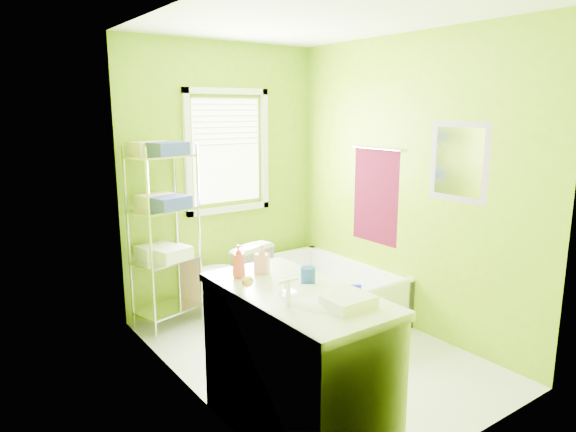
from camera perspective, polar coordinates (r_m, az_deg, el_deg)
ground at (r=4.37m, az=2.60°, el=-14.84°), size 2.90×2.90×0.00m
room_envelope at (r=3.93m, az=2.81°, el=5.75°), size 2.14×2.94×2.62m
window at (r=5.14m, az=-6.74°, el=7.86°), size 0.92×0.05×1.22m
door at (r=2.67m, az=-1.55°, el=-9.30°), size 0.09×0.80×2.00m
right_wall_decor at (r=4.66m, az=12.99°, el=3.60°), size 0.04×1.48×1.17m
bathtub at (r=5.12m, az=4.98°, el=-8.93°), size 0.70×1.49×0.48m
toilet at (r=4.90m, az=-6.54°, el=-7.02°), size 0.64×0.85×0.77m
vanity at (r=3.18m, az=0.98°, el=-15.74°), size 0.63×1.24×1.14m
wire_shelf_unit at (r=4.70m, az=-13.57°, el=0.04°), size 0.63×0.51×1.68m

